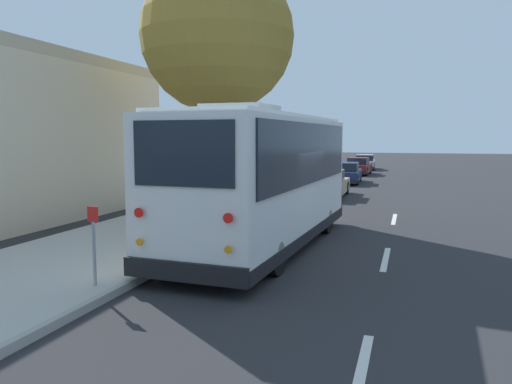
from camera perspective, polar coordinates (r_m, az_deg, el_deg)
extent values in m
plane|color=#28282B|center=(12.94, 2.44, -6.51)|extent=(160.00, 160.00, 0.00)
cube|color=#B2AFA8|center=(14.49, -13.43, -4.98)|extent=(80.00, 4.36, 0.15)
cube|color=#9D9A94|center=(13.50, -5.15, -5.66)|extent=(80.00, 0.14, 0.15)
cube|color=white|center=(12.82, 0.84, 1.51)|extent=(8.58, 2.92, 3.05)
cube|color=black|center=(13.01, 0.83, -4.60)|extent=(8.62, 2.98, 0.28)
cube|color=black|center=(12.78, 0.84, 4.52)|extent=(7.89, 2.98, 1.47)
cube|color=black|center=(16.84, 5.71, 4.93)|extent=(0.15, 2.17, 1.54)
cube|color=black|center=(8.88, -8.39, 4.36)|extent=(0.14, 1.99, 1.17)
cube|color=black|center=(16.84, 5.73, 7.36)|extent=(0.14, 1.78, 0.22)
cube|color=white|center=(12.78, 0.85, 8.53)|extent=(8.05, 2.67, 0.10)
cube|color=silver|center=(11.37, -1.73, 9.40)|extent=(1.63, 1.48, 0.20)
cube|color=black|center=(17.03, 5.65, -1.88)|extent=(0.23, 2.50, 0.36)
cube|color=black|center=(9.19, -8.24, -9.05)|extent=(0.23, 2.50, 0.36)
cylinder|color=red|center=(9.39, -13.26, -2.31)|extent=(0.04, 0.18, 0.18)
cylinder|color=orange|center=(9.49, -13.17, -5.60)|extent=(0.04, 0.14, 0.14)
cylinder|color=red|center=(8.54, -3.21, -3.01)|extent=(0.04, 0.18, 0.18)
cylinder|color=orange|center=(8.65, -3.19, -6.60)|extent=(0.04, 0.14, 0.14)
cube|color=white|center=(17.27, 3.03, -1.18)|extent=(0.06, 0.32, 0.18)
cube|color=white|center=(16.86, 8.42, -1.42)|extent=(0.06, 0.32, 0.18)
cube|color=black|center=(16.98, 0.89, 5.96)|extent=(0.07, 0.10, 0.24)
cylinder|color=black|center=(15.68, 0.15, -2.42)|extent=(0.99, 0.35, 0.98)
cylinder|color=slate|center=(15.68, 0.15, -2.42)|extent=(0.46, 0.34, 0.44)
cylinder|color=black|center=(15.07, 7.93, -2.83)|extent=(0.99, 0.35, 0.98)
cylinder|color=slate|center=(15.07, 7.93, -2.83)|extent=(0.46, 0.34, 0.44)
cylinder|color=black|center=(11.30, -8.47, -5.92)|extent=(0.99, 0.35, 0.98)
cylinder|color=slate|center=(11.30, -8.47, -5.92)|extent=(0.46, 0.34, 0.44)
cylinder|color=black|center=(10.45, 2.09, -6.87)|extent=(0.99, 0.35, 0.98)
cylinder|color=slate|center=(10.45, 2.09, -6.87)|extent=(0.46, 0.34, 0.44)
cube|color=tan|center=(24.24, 8.11, 0.59)|extent=(4.30, 1.69, 0.63)
cube|color=black|center=(24.08, 8.08, 1.87)|extent=(2.04, 1.46, 0.48)
cube|color=tan|center=(24.07, 8.09, 2.44)|extent=(1.96, 1.42, 0.05)
cube|color=black|center=(26.40, 8.87, 0.58)|extent=(0.08, 1.63, 0.20)
cube|color=black|center=(22.14, 7.18, -0.50)|extent=(0.08, 1.63, 0.20)
cylinder|color=black|center=(25.72, 6.92, 0.59)|extent=(0.64, 0.20, 0.64)
cylinder|color=slate|center=(25.72, 6.92, 0.59)|extent=(0.29, 0.22, 0.29)
cylinder|color=black|center=(25.49, 10.29, 0.48)|extent=(0.64, 0.20, 0.64)
cylinder|color=slate|center=(25.49, 10.29, 0.48)|extent=(0.29, 0.22, 0.29)
cylinder|color=black|center=(23.07, 5.68, -0.06)|extent=(0.64, 0.20, 0.64)
cylinder|color=slate|center=(23.07, 5.68, -0.06)|extent=(0.29, 0.22, 0.29)
cylinder|color=black|center=(22.81, 9.44, -0.18)|extent=(0.64, 0.20, 0.64)
cylinder|color=slate|center=(22.81, 9.44, -0.18)|extent=(0.29, 0.22, 0.29)
cube|color=#19234C|center=(31.65, 10.23, 1.88)|extent=(4.32, 1.85, 0.62)
cube|color=black|center=(31.50, 10.23, 2.86)|extent=(2.07, 1.54, 0.48)
cube|color=#19234C|center=(31.49, 10.24, 3.30)|extent=(1.98, 1.50, 0.05)
cube|color=black|center=(33.80, 10.55, 1.79)|extent=(0.14, 1.66, 0.20)
cube|color=black|center=(29.53, 9.84, 1.16)|extent=(0.14, 1.66, 0.20)
cylinder|color=black|center=(33.07, 9.09, 1.82)|extent=(0.63, 0.22, 0.63)
cylinder|color=slate|center=(33.07, 9.09, 1.82)|extent=(0.29, 0.23, 0.28)
cylinder|color=black|center=(32.94, 11.78, 1.75)|extent=(0.63, 0.22, 0.63)
cylinder|color=slate|center=(32.94, 11.78, 1.75)|extent=(0.29, 0.23, 0.28)
cylinder|color=black|center=(30.41, 8.53, 1.44)|extent=(0.63, 0.22, 0.63)
cylinder|color=slate|center=(30.41, 8.53, 1.44)|extent=(0.29, 0.23, 0.28)
cylinder|color=black|center=(30.26, 11.46, 1.36)|extent=(0.63, 0.22, 0.63)
cylinder|color=slate|center=(30.26, 11.46, 1.36)|extent=(0.29, 0.23, 0.28)
cube|color=maroon|center=(38.92, 11.61, 2.68)|extent=(4.14, 1.77, 0.63)
cube|color=black|center=(38.78, 11.61, 3.49)|extent=(1.98, 1.49, 0.48)
cube|color=maroon|center=(38.77, 11.61, 3.85)|extent=(1.90, 1.45, 0.05)
cube|color=black|center=(40.98, 11.97, 2.55)|extent=(0.13, 1.61, 0.20)
cube|color=black|center=(36.88, 11.19, 2.16)|extent=(0.13, 1.61, 0.20)
cylinder|color=black|center=(40.31, 10.78, 2.60)|extent=(0.65, 0.22, 0.65)
cylinder|color=slate|center=(40.31, 10.78, 2.60)|extent=(0.30, 0.23, 0.29)
cylinder|color=black|center=(40.12, 12.91, 2.53)|extent=(0.65, 0.22, 0.65)
cylinder|color=slate|center=(40.12, 12.91, 2.53)|extent=(0.30, 0.23, 0.29)
cylinder|color=black|center=(37.75, 10.22, 2.36)|extent=(0.65, 0.22, 0.65)
cylinder|color=slate|center=(37.75, 10.22, 2.36)|extent=(0.30, 0.23, 0.29)
cylinder|color=black|center=(37.56, 12.49, 2.29)|extent=(0.65, 0.22, 0.65)
cylinder|color=slate|center=(37.56, 12.49, 2.29)|extent=(0.30, 0.23, 0.29)
cube|color=#A8AAAF|center=(45.26, 12.32, 3.15)|extent=(4.43, 1.98, 0.63)
cube|color=black|center=(45.12, 12.33, 3.85)|extent=(2.14, 1.60, 0.48)
cube|color=#A8AAAF|center=(45.11, 12.34, 4.15)|extent=(2.06, 1.56, 0.05)
cube|color=black|center=(47.45, 12.37, 3.03)|extent=(0.19, 1.65, 0.20)
cube|color=black|center=(43.09, 12.24, 2.72)|extent=(0.19, 1.65, 0.20)
cylinder|color=black|center=(46.65, 11.40, 3.07)|extent=(0.65, 0.24, 0.64)
cylinder|color=slate|center=(46.65, 11.40, 3.07)|extent=(0.30, 0.24, 0.29)
cylinder|color=black|center=(46.62, 13.31, 3.03)|extent=(0.65, 0.24, 0.64)
cylinder|color=slate|center=(46.62, 13.31, 3.03)|extent=(0.30, 0.24, 0.29)
cylinder|color=black|center=(43.93, 11.26, 2.88)|extent=(0.65, 0.24, 0.64)
cylinder|color=slate|center=(43.93, 11.26, 2.88)|extent=(0.30, 0.24, 0.29)
cylinder|color=black|center=(43.89, 13.28, 2.83)|extent=(0.65, 0.24, 0.64)
cylinder|color=slate|center=(43.89, 13.28, 2.83)|extent=(0.30, 0.24, 0.29)
cylinder|color=brown|center=(17.77, -4.32, 4.53)|extent=(0.45, 0.45, 4.34)
sphere|color=olive|center=(18.09, -4.44, 17.38)|extent=(5.30, 5.30, 5.30)
cylinder|color=gray|center=(9.63, -18.00, -6.75)|extent=(0.06, 0.06, 1.19)
cube|color=red|center=(9.50, -18.15, -2.42)|extent=(0.02, 0.22, 0.28)
cylinder|color=gray|center=(11.11, -12.67, -4.98)|extent=(0.06, 0.06, 1.15)
cylinder|color=gold|center=(20.85, 1.58, -0.27)|extent=(0.22, 0.22, 0.65)
sphere|color=gold|center=(20.81, 1.58, 0.78)|extent=(0.20, 0.20, 0.20)
cube|color=silver|center=(6.61, 11.90, -19.57)|extent=(2.40, 0.14, 0.01)
cube|color=silver|center=(12.28, 14.59, -7.40)|extent=(2.40, 0.14, 0.01)
cube|color=silver|center=(18.17, 15.52, -2.99)|extent=(2.40, 0.14, 0.01)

